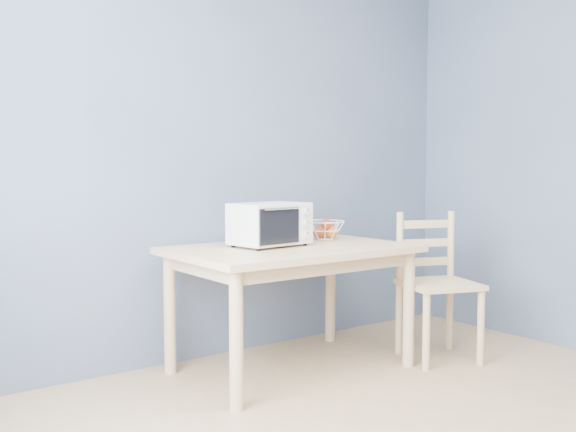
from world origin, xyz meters
TOP-DOWN VIEW (x-y plane):
  - room at (0.00, 0.00)m, footprint 4.01×4.51m
  - dining_table at (0.20, 1.70)m, footprint 1.40×0.90m
  - toaster_oven at (0.07, 1.77)m, footprint 0.47×0.37m
  - fruit_basket at (0.60, 1.88)m, footprint 0.30×0.30m
  - dining_chair at (1.10, 1.36)m, footprint 0.56×0.56m

SIDE VIEW (x-z plane):
  - dining_chair at x=1.10m, z-range -0.01..0.93m
  - dining_table at x=0.20m, z-range 0.27..1.02m
  - fruit_basket at x=0.60m, z-range 0.75..0.88m
  - toaster_oven at x=0.07m, z-range 0.76..1.02m
  - room at x=0.00m, z-range -0.01..2.61m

